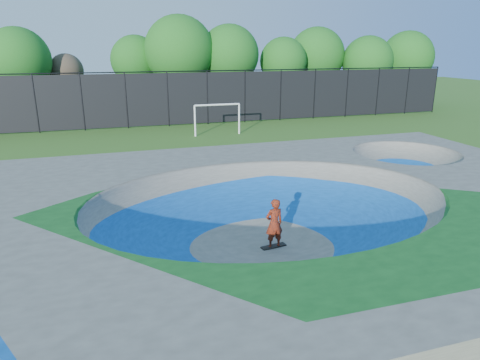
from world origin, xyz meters
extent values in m
plane|color=#35631B|center=(0.00, 0.00, 0.00)|extent=(120.00, 120.00, 0.00)
cube|color=gray|center=(0.00, 0.00, 0.75)|extent=(22.00, 14.00, 1.50)
imported|color=red|center=(0.00, -0.38, 0.77)|extent=(0.59, 0.42, 1.53)
cube|color=black|center=(0.00, -0.38, 0.03)|extent=(0.80, 0.34, 0.05)
cylinder|color=white|center=(1.11, 16.60, 1.02)|extent=(0.12, 0.12, 2.04)
cylinder|color=white|center=(4.17, 16.60, 1.02)|extent=(0.12, 0.12, 2.04)
cylinder|color=white|center=(2.64, 16.60, 2.04)|extent=(3.06, 0.12, 0.12)
cylinder|color=black|center=(-9.00, 21.00, 2.00)|extent=(0.09, 0.09, 4.00)
cylinder|color=black|center=(-6.00, 21.00, 2.00)|extent=(0.09, 0.09, 4.00)
cylinder|color=black|center=(-3.00, 21.00, 2.00)|extent=(0.09, 0.09, 4.00)
cylinder|color=black|center=(0.00, 21.00, 2.00)|extent=(0.09, 0.09, 4.00)
cylinder|color=black|center=(3.00, 21.00, 2.00)|extent=(0.09, 0.09, 4.00)
cylinder|color=black|center=(6.00, 21.00, 2.00)|extent=(0.09, 0.09, 4.00)
cylinder|color=black|center=(9.00, 21.00, 2.00)|extent=(0.09, 0.09, 4.00)
cylinder|color=black|center=(12.00, 21.00, 2.00)|extent=(0.09, 0.09, 4.00)
cylinder|color=black|center=(15.00, 21.00, 2.00)|extent=(0.09, 0.09, 4.00)
cylinder|color=black|center=(18.00, 21.00, 2.00)|extent=(0.09, 0.09, 4.00)
cylinder|color=black|center=(21.00, 21.00, 2.00)|extent=(0.09, 0.09, 4.00)
cylinder|color=black|center=(24.00, 21.00, 2.00)|extent=(0.09, 0.09, 4.00)
cube|color=black|center=(0.00, 21.00, 2.00)|extent=(48.00, 0.03, 3.80)
cylinder|color=black|center=(0.00, 21.00, 4.00)|extent=(48.00, 0.08, 0.08)
cylinder|color=#493224|center=(-10.33, 24.92, 1.53)|extent=(0.44, 0.44, 3.06)
sphere|color=#1A621A|center=(-10.33, 24.92, 4.82)|extent=(4.70, 4.70, 4.70)
cylinder|color=#493224|center=(-7.18, 26.14, 1.42)|extent=(0.44, 0.44, 2.84)
sphere|color=#4E4131|center=(-7.18, 26.14, 3.94)|extent=(2.60, 2.60, 2.60)
cylinder|color=#493224|center=(-1.75, 26.82, 1.57)|extent=(0.44, 0.44, 3.13)
sphere|color=#1A621A|center=(-1.75, 26.82, 4.66)|extent=(4.07, 4.07, 4.07)
cylinder|color=#493224|center=(1.68, 25.10, 1.64)|extent=(0.44, 0.44, 3.28)
sphere|color=#1A621A|center=(1.68, 25.10, 5.41)|extent=(5.68, 5.68, 5.68)
cylinder|color=#493224|center=(5.94, 25.16, 1.60)|extent=(0.44, 0.44, 3.19)
sphere|color=#1A621A|center=(5.94, 25.16, 5.07)|extent=(5.03, 5.03, 5.03)
cylinder|color=#493224|center=(11.04, 25.48, 1.47)|extent=(0.44, 0.44, 2.93)
sphere|color=#1A621A|center=(11.04, 25.48, 4.50)|extent=(4.18, 4.18, 4.18)
cylinder|color=#493224|center=(15.02, 26.90, 1.48)|extent=(0.44, 0.44, 2.96)
sphere|color=#1A621A|center=(15.02, 26.90, 4.92)|extent=(5.24, 5.24, 5.24)
cylinder|color=#493224|center=(19.31, 24.88, 1.32)|extent=(0.44, 0.44, 2.65)
sphere|color=#1A621A|center=(19.31, 24.88, 4.40)|extent=(4.69, 4.69, 4.69)
cylinder|color=#493224|center=(24.41, 25.86, 1.39)|extent=(0.44, 0.44, 2.78)
sphere|color=#1A621A|center=(24.41, 25.86, 4.70)|extent=(5.11, 5.11, 5.11)
camera|label=1|loc=(-4.40, -11.16, 5.74)|focal=32.00mm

